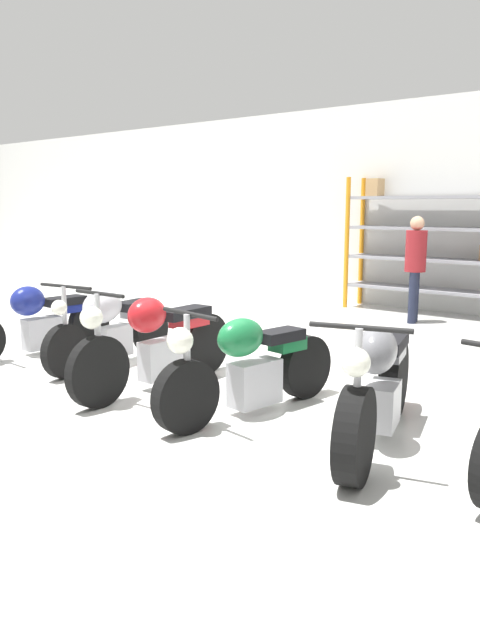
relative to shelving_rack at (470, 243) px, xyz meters
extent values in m
plane|color=silver|center=(-0.33, -5.87, -1.21)|extent=(30.00, 30.00, 0.00)
cube|color=silver|center=(-0.33, 0.36, 0.59)|extent=(30.00, 0.08, 3.60)
cylinder|color=orange|center=(-2.07, -0.28, -0.06)|extent=(0.08, 0.08, 2.30)
cylinder|color=orange|center=(-2.07, 0.27, -0.06)|extent=(0.08, 0.08, 2.30)
cube|color=gray|center=(-0.04, -0.01, -0.80)|extent=(4.07, 0.55, 0.05)
cube|color=gray|center=(-0.04, -0.01, -0.29)|extent=(4.07, 0.55, 0.05)
cube|color=gray|center=(-0.04, -0.01, 0.22)|extent=(4.07, 0.55, 0.05)
cube|color=gray|center=(-0.04, -0.01, 0.73)|extent=(4.07, 0.55, 0.05)
cube|color=tan|center=(-1.75, 0.10, 0.91)|extent=(0.25, 0.26, 0.31)
cylinder|color=black|center=(-3.16, -5.11, -0.93)|extent=(0.15, 0.57, 0.57)
cube|color=#ADADB2|center=(-3.20, -5.80, -0.96)|extent=(0.23, 0.47, 0.39)
ellipsoid|color=navy|center=(-3.21, -5.97, -0.54)|extent=(0.33, 0.44, 0.36)
cube|color=black|center=(-3.18, -5.47, -0.59)|extent=(0.28, 0.54, 0.10)
cube|color=navy|center=(-3.18, -5.37, -0.68)|extent=(0.23, 0.38, 0.12)
cylinder|color=black|center=(-2.03, -6.31, -0.92)|extent=(0.17, 0.59, 0.58)
cylinder|color=black|center=(-2.20, -4.93, -0.92)|extent=(0.17, 0.59, 0.58)
cube|color=#ADADB2|center=(-2.12, -5.57, -0.95)|extent=(0.24, 0.45, 0.36)
ellipsoid|color=#B7B7BF|center=(-2.10, -5.74, -0.52)|extent=(0.38, 0.57, 0.37)
cube|color=black|center=(-2.16, -5.20, -0.58)|extent=(0.32, 0.53, 0.10)
cube|color=#B7B7BF|center=(-2.17, -5.17, -0.67)|extent=(0.26, 0.38, 0.12)
cylinder|color=#ADADB2|center=(-2.03, -6.29, -0.58)|extent=(0.06, 0.06, 0.68)
sphere|color=silver|center=(-2.02, -6.36, -0.45)|extent=(0.16, 0.16, 0.16)
cylinder|color=black|center=(-2.03, -6.26, -0.24)|extent=(0.73, 0.12, 0.04)
cylinder|color=black|center=(-0.97, -6.71, -0.88)|extent=(0.12, 0.66, 0.66)
cylinder|color=black|center=(-0.99, -5.24, -0.88)|extent=(0.12, 0.66, 0.66)
cube|color=#ADADB2|center=(-0.98, -5.93, -0.91)|extent=(0.20, 0.47, 0.39)
ellipsoid|color=#B2191E|center=(-0.98, -6.10, -0.45)|extent=(0.30, 0.44, 0.34)
cube|color=black|center=(-0.99, -5.57, -0.50)|extent=(0.25, 0.59, 0.10)
cube|color=#B2191E|center=(-0.99, -5.50, -0.59)|extent=(0.21, 0.42, 0.12)
cylinder|color=#ADADB2|center=(-0.97, -6.69, -0.53)|extent=(0.05, 0.05, 0.71)
sphere|color=silver|center=(-0.97, -6.76, -0.38)|extent=(0.20, 0.20, 0.20)
cylinder|color=black|center=(-0.97, -6.66, -0.17)|extent=(0.63, 0.05, 0.04)
cylinder|color=black|center=(0.10, -6.69, -0.91)|extent=(0.22, 0.61, 0.60)
cylinder|color=black|center=(0.32, -5.29, -0.91)|extent=(0.22, 0.61, 0.60)
cube|color=#ADADB2|center=(0.22, -5.94, -0.94)|extent=(0.30, 0.50, 0.39)
ellipsoid|color=#196B38|center=(0.19, -6.11, -0.51)|extent=(0.35, 0.50, 0.33)
cube|color=black|center=(0.27, -5.64, -0.56)|extent=(0.30, 0.48, 0.10)
cube|color=#196B38|center=(0.28, -5.54, -0.65)|extent=(0.25, 0.34, 0.12)
cylinder|color=#ADADB2|center=(0.10, -6.67, -0.58)|extent=(0.06, 0.06, 0.67)
sphere|color=silver|center=(0.09, -6.74, -0.44)|extent=(0.21, 0.21, 0.21)
cylinder|color=black|center=(0.11, -6.64, -0.24)|extent=(0.67, 0.14, 0.04)
cylinder|color=black|center=(1.60, -6.67, -0.88)|extent=(0.33, 0.67, 0.66)
cylinder|color=black|center=(1.18, -5.21, -0.88)|extent=(0.33, 0.67, 0.66)
cube|color=#ADADB2|center=(1.38, -5.89, -0.92)|extent=(0.39, 0.47, 0.34)
ellipsoid|color=slate|center=(1.42, -6.06, -0.45)|extent=(0.41, 0.53, 0.35)
cube|color=black|center=(1.28, -5.55, -0.50)|extent=(0.39, 0.61, 0.10)
cube|color=slate|center=(1.25, -5.47, -0.59)|extent=(0.31, 0.43, 0.12)
cylinder|color=#ADADB2|center=(1.59, -6.66, -0.53)|extent=(0.06, 0.06, 0.71)
sphere|color=silver|center=(1.61, -6.72, -0.38)|extent=(0.19, 0.19, 0.19)
cylinder|color=black|center=(1.58, -6.63, -0.17)|extent=(0.65, 0.22, 0.04)
cylinder|color=#1E2338|center=(-0.52, -0.85, -0.81)|extent=(0.13, 0.13, 0.80)
cylinder|color=#1E2338|center=(-0.48, -1.02, -0.81)|extent=(0.13, 0.13, 0.80)
cylinder|color=maroon|center=(-0.50, -0.94, -0.10)|extent=(0.39, 0.39, 0.63)
sphere|color=tan|center=(-0.50, -0.94, 0.33)|extent=(0.22, 0.22, 0.22)
camera|label=1|loc=(3.43, -10.14, 0.59)|focal=35.00mm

